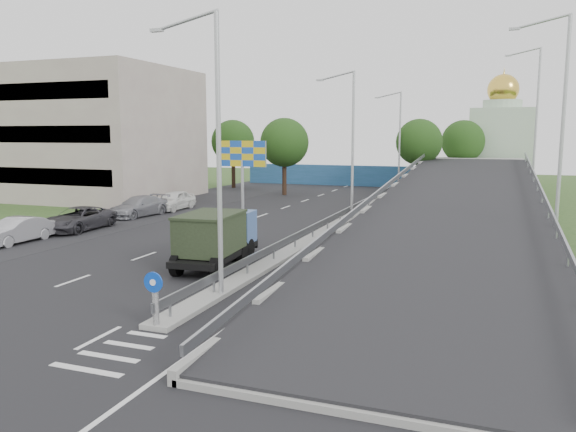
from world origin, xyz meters
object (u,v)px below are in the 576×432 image
at_px(lamp_post_near, 214,140).
at_px(lamp_post_far, 398,136).
at_px(lamp_post_mid, 350,137).
at_px(parked_car_b, 17,231).
at_px(billboard, 242,158).
at_px(dump_truck, 217,236).
at_px(parked_car_c, 78,219).
at_px(sign_bollard, 155,298).
at_px(parked_car_e, 174,200).
at_px(church, 500,140).
at_px(parked_car_d, 139,206).

xyz_separation_m(lamp_post_near, lamp_post_far, (0.00, 40.00, 0.00)).
height_order(lamp_post_mid, lamp_post_far, same).
bearing_deg(parked_car_b, billboard, 69.76).
height_order(lamp_post_near, dump_truck, lamp_post_near).
height_order(billboard, parked_car_c, billboard).
relative_size(sign_bollard, parked_car_e, 0.37).
height_order(sign_bollard, dump_truck, dump_truck).
height_order(sign_bollard, parked_car_c, sign_bollard).
height_order(parked_car_c, parked_car_e, parked_car_e).
xyz_separation_m(sign_bollard, parked_car_e, (-14.35, 24.35, -0.26)).
distance_m(church, parked_car_e, 41.64).
xyz_separation_m(lamp_post_near, church, (9.89, 54.00, -0.50)).
bearing_deg(dump_truck, parked_car_d, 131.78).
bearing_deg(billboard, lamp_post_far, 63.16).
relative_size(lamp_post_near, parked_car_d, 1.97).
bearing_deg(lamp_post_near, parked_car_c, 146.04).
distance_m(dump_truck, parked_car_c, 13.79).
distance_m(church, parked_car_d, 45.19).
height_order(lamp_post_near, parked_car_d, lamp_post_near).
height_order(lamp_post_near, lamp_post_far, same).
relative_size(parked_car_b, parked_car_d, 0.85).
bearing_deg(parked_car_e, parked_car_d, -98.62).
height_order(church, parked_car_c, church).
xyz_separation_m(church, parked_car_b, (-25.15, -48.48, -4.59)).
bearing_deg(parked_car_e, lamp_post_mid, -2.86).
bearing_deg(parked_car_c, parked_car_e, 84.41).
xyz_separation_m(sign_bollard, parked_car_c, (-14.83, 13.89, -0.30)).
relative_size(dump_truck, parked_car_b, 1.36).
relative_size(sign_bollard, billboard, 0.30).
bearing_deg(parked_car_e, parked_car_b, -93.86).
height_order(church, billboard, church).
height_order(church, dump_truck, church).
distance_m(sign_bollard, parked_car_d, 25.24).
xyz_separation_m(lamp_post_near, parked_car_c, (-14.94, 10.06, -5.07)).
bearing_deg(sign_bollard, lamp_post_near, 88.36).
bearing_deg(church, sign_bollard, -99.81).
xyz_separation_m(lamp_post_far, dump_truck, (-2.32, -35.46, -4.40)).
bearing_deg(lamp_post_far, parked_car_d, -122.61).
distance_m(lamp_post_far, church, 17.15).
bearing_deg(parked_car_d, lamp_post_far, 64.76).
height_order(parked_car_b, parked_car_c, parked_car_c).
bearing_deg(lamp_post_mid, parked_car_d, -167.07).
distance_m(billboard, parked_car_e, 6.51).
xyz_separation_m(lamp_post_far, parked_car_c, (-14.94, -29.94, -5.07)).
bearing_deg(parked_car_b, dump_truck, -4.13).
relative_size(lamp_post_mid, parked_car_c, 1.90).
height_order(billboard, dump_truck, billboard).
bearing_deg(church, dump_truck, -103.87).
bearing_deg(billboard, parked_car_c, -116.02).
xyz_separation_m(lamp_post_near, lamp_post_mid, (0.00, 20.00, 0.00)).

